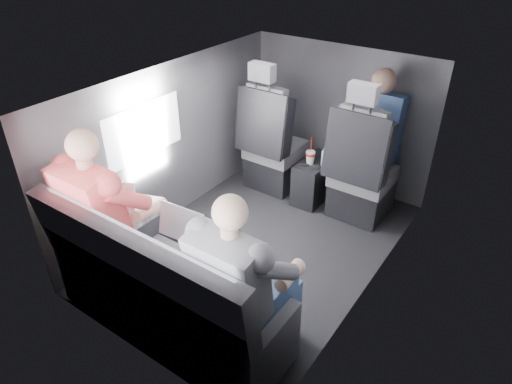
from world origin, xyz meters
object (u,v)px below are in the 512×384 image
Objects in this scene: front_seat_left at (272,150)px; laptop_black at (253,262)px; passenger_front_right at (377,128)px; center_console at (315,180)px; front_seat_right at (360,176)px; laptop_silver at (192,227)px; laptop_white at (124,203)px; water_bottle at (324,158)px; passenger_rear_left at (111,214)px; rear_bench at (165,294)px; passenger_rear_right at (245,281)px; soda_cup at (310,157)px.

laptop_black is at bearing -60.32° from front_seat_left.
center_console is at bearing -153.67° from passenger_front_right.
front_seat_right is (0.90, 0.00, 0.00)m from front_seat_left.
laptop_white is at bearing -173.64° from laptop_silver.
laptop_black reaches higher than water_bottle.
center_console is 1.97m from passenger_rear_left.
rear_bench is (0.45, -1.90, -0.09)m from front_seat_left.
laptop_silver is (-0.12, -1.60, 0.16)m from water_bottle.
passenger_rear_left is at bearing -115.10° from passenger_front_right.
laptop_silver is 0.28× the size of passenger_rear_right.
laptop_white is 1.33× the size of laptop_silver.
passenger_rear_right is (1.12, -0.15, -0.01)m from laptop_white.
water_bottle is at bearing -0.07° from front_seat_left.
laptop_silver is (0.55, 0.06, -0.01)m from laptop_white.
passenger_front_right is at bearing 37.22° from water_bottle.
laptop_white is 0.16m from passenger_rear_left.
center_console is (-0.45, 0.04, -0.20)m from front_seat_right.
rear_bench is (-0.45, -1.90, -0.09)m from front_seat_right.
passenger_rear_right is (0.56, -1.77, 0.16)m from soda_cup.
passenger_rear_left reaches higher than laptop_black.
soda_cup is at bearing 71.03° from laptop_white.
passenger_front_right reaches higher than laptop_silver.
rear_bench is 0.64m from passenger_rear_right.
water_bottle is 1.92m from passenger_rear_left.
front_seat_left is at bearing -174.93° from center_console.
front_seat_left is 3.74× the size of laptop_silver.
front_seat_right is at bearing 76.69° from rear_bench.
passenger_front_right is at bearing 92.89° from passenger_rear_right.
water_bottle is 0.46× the size of laptop_black.
center_console is at bearing 157.90° from water_bottle.
front_seat_left is 3.53× the size of laptop_black.
rear_bench is (-0.00, -1.94, 0.11)m from center_console.
front_seat_right is 2.07m from passenger_rear_left.
passenger_front_right is (0.46, 0.30, 0.29)m from soda_cup.
laptop_white reaches higher than laptop_black.
center_console is at bearing 5.07° from front_seat_left.
center_console is at bearing 89.22° from laptop_silver.
laptop_silver is at bearing -90.78° from center_console.
rear_bench is 0.44m from laptop_silver.
front_seat_right is at bearing 0.12° from water_bottle.
laptop_white is 0.54× the size of passenger_front_right.
laptop_silver is at bearing -106.47° from front_seat_right.
front_seat_right is 0.99× the size of passenger_rear_left.
passenger_rear_right is (1.07, 0.00, -0.02)m from passenger_rear_left.
laptop_white is 0.56m from laptop_silver.
laptop_white is (-0.13, -1.66, 0.24)m from front_seat_left.
laptop_black is 1.92m from passenger_front_right.
rear_bench is 4.46× the size of laptop_black.
front_seat_left is 1.67m from laptop_silver.
passenger_rear_left reaches higher than front_seat_right.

